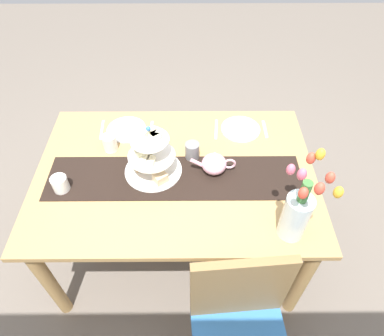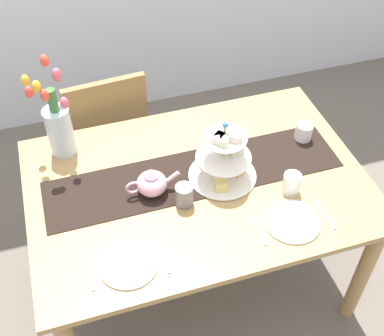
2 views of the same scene
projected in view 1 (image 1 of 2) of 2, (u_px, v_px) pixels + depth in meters
The scene contains 16 objects.
ground_plane at pixel (179, 243), 2.35m from camera, with size 8.00×8.00×0.00m, color #6B6056.
dining_table at pixel (176, 183), 1.89m from camera, with size 1.47×1.01×0.74m.
chair_left at pixel (241, 332), 1.49m from camera, with size 0.45×0.45×0.91m.
table_runner at pixel (175, 177), 1.78m from camera, with size 1.32×0.30×0.00m, color black.
tiered_cake_stand at pixel (152, 158), 1.73m from camera, with size 0.30×0.30×0.30m.
teapot at pixel (214, 163), 1.77m from camera, with size 0.24×0.13×0.14m.
tulip_vase at pixel (298, 211), 1.44m from camera, with size 0.17×0.22×0.46m.
cream_jug at pixel (60, 184), 1.70m from camera, with size 0.08×0.08×0.09m, color white.
dinner_plate_left at pixel (241, 129), 2.03m from camera, with size 0.23×0.23×0.01m, color white.
fork_left at pixel (265, 129), 2.03m from camera, with size 0.02×0.15×0.01m, color silver.
knife_left at pixel (216, 129), 2.03m from camera, with size 0.01×0.17×0.01m, color silver.
dinner_plate_right at pixel (126, 129), 2.03m from camera, with size 0.23×0.23×0.01m, color white.
fork_right at pixel (151, 130), 2.03m from camera, with size 0.02×0.15×0.01m, color silver.
knife_right at pixel (102, 130), 2.03m from camera, with size 0.01×0.17×0.01m, color silver.
mug_grey at pixel (192, 151), 1.84m from camera, with size 0.08×0.08×0.10m, color slate.
mug_white_text at pixel (110, 143), 1.89m from camera, with size 0.08×0.08×0.10m, color white.
Camera 1 is at (-0.08, 1.21, 2.08)m, focal length 32.03 mm.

